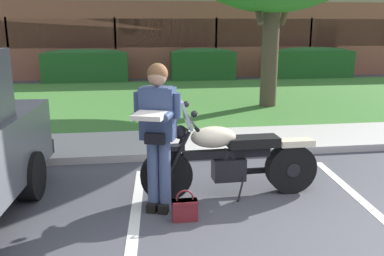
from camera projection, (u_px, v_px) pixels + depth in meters
name	position (u px, v px, depth m)	size (l,w,h in m)	color
ground_plane	(299.00, 246.00, 4.12)	(140.00, 140.00, 0.00)	#424247
curb_strip	(230.00, 152.00, 6.92)	(60.00, 0.20, 0.12)	#B7B2A8
concrete_walk	(220.00, 140.00, 7.74)	(60.00, 1.50, 0.08)	#B7B2A8
grass_lawn	(187.00, 99.00, 12.05)	(60.00, 7.48, 0.06)	#3D752D
stall_stripe_0	(131.00, 247.00, 4.08)	(0.12, 4.40, 0.01)	silver
motorcycle	(237.00, 158.00, 5.23)	(2.24, 0.82, 1.26)	black
rider_person	(158.00, 126.00, 4.67)	(0.55, 0.66, 1.70)	black
handbag	(185.00, 208.00, 4.62)	(0.28, 0.13, 0.36)	maroon
hedge_left	(86.00, 65.00, 15.39)	(3.07, 0.90, 1.24)	#235623
hedge_center_left	(203.00, 64.00, 16.00)	(2.41, 0.90, 1.24)	#235623
hedge_center_right	(311.00, 62.00, 16.61)	(3.21, 0.90, 1.24)	#235623
brick_building	(198.00, 32.00, 21.09)	(23.60, 9.19, 3.42)	#93513D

